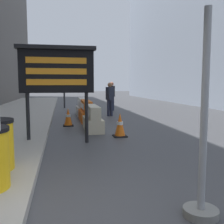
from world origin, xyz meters
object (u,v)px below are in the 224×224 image
Objects in this scene: message_board at (57,71)px; pedestrian_worker at (112,94)px; traffic_cone_mid at (120,125)px; pedestrian_passerby at (110,96)px; traffic_light_near_curb at (64,66)px; jersey_barrier_white at (82,108)px; traffic_cone_near at (68,117)px; jersey_barrier_cream at (93,119)px; jersey_barrier_orange_far at (86,112)px.

message_board is 9.48m from pedestrian_worker.
pedestrian_passerby is (0.67, 5.41, 0.66)m from traffic_cone_mid.
message_board is 11.23m from traffic_light_near_curb.
traffic_cone_near is (-0.84, -3.57, -0.06)m from jersey_barrier_white.
traffic_cone_mid is (1.55, -2.49, 0.02)m from traffic_cone_near.
traffic_light_near_curb is (-0.89, 9.24, 2.50)m from jersey_barrier_cream.
jersey_barrier_cream is 2.49m from jersey_barrier_orange_far.
pedestrian_worker is at bearing 70.01° from message_board.
pedestrian_passerby is (-0.64, -2.81, -0.03)m from pedestrian_worker.
message_board reaches higher than pedestrian_worker.
jersey_barrier_white is 0.98× the size of pedestrian_passerby.
jersey_barrier_cream is 0.98× the size of pedestrian_worker.
jersey_barrier_orange_far is at bearing 100.56° from traffic_cone_mid.
pedestrian_passerby reaches higher than jersey_barrier_cream.
message_board is 0.67× the size of traffic_light_near_curb.
jersey_barrier_orange_far is 1.56m from traffic_cone_near.
jersey_barrier_orange_far is 3.87m from traffic_cone_mid.
traffic_cone_near is at bearing -89.67° from traffic_light_near_curb.
pedestrian_worker is (2.03, 4.41, 0.66)m from jersey_barrier_orange_far.
jersey_barrier_white is 0.43× the size of traffic_light_near_curb.
traffic_cone_mid is at bearing -79.44° from jersey_barrier_orange_far.
jersey_barrier_orange_far is at bearing 90.00° from jersey_barrier_cream.
traffic_light_near_curb is (-0.89, 4.49, 2.48)m from jersey_barrier_white.
traffic_cone_mid is 0.43× the size of pedestrian_passerby.
jersey_barrier_white is (-0.00, 2.25, 0.00)m from jersey_barrier_orange_far.
jersey_barrier_white is 2.37× the size of traffic_cone_near.
jersey_barrier_orange_far reaches higher than traffic_cone_mid.
pedestrian_worker is (2.87, 5.73, 0.71)m from traffic_cone_near.
message_board is at bearing -36.72° from pedestrian_passerby.
jersey_barrier_white is 3.03m from pedestrian_worker.
jersey_barrier_cream is at bearing -169.08° from pedestrian_worker.
traffic_light_near_curb is (-1.60, 10.54, 2.52)m from traffic_cone_mid.
traffic_cone_mid is at bearing 18.83° from message_board.
jersey_barrier_cream is at bearing 58.55° from message_board.
traffic_cone_mid is 8.35m from pedestrian_worker.
traffic_light_near_curb is at bearing 97.52° from jersey_barrier_orange_far.
pedestrian_passerby is at bearing 82.90° from traffic_cone_mid.
pedestrian_worker is at bearing 63.38° from traffic_cone_near.
traffic_cone_near is 0.18× the size of traffic_light_near_curb.
traffic_cone_near is 8.45m from traffic_light_near_curb.
traffic_light_near_curb is 5.91m from pedestrian_passerby.
message_board is at bearing -161.17° from traffic_cone_mid.
jersey_barrier_cream is 1.01× the size of pedestrian_passerby.
traffic_light_near_curb reaches higher than pedestrian_worker.
message_board reaches higher than pedestrian_passerby.
jersey_barrier_cream is 2.46× the size of traffic_cone_near.
pedestrian_passerby is (1.38, 1.61, 0.62)m from jersey_barrier_orange_far.
message_board is at bearing -96.45° from traffic_cone_near.
traffic_light_near_curb is at bearing -169.77° from pedestrian_passerby.
traffic_cone_near is (-0.84, -1.32, -0.06)m from jersey_barrier_orange_far.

